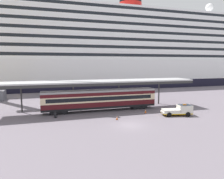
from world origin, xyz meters
name	(u,v)px	position (x,y,z in m)	size (l,w,h in m)	color
ground_plane	(130,125)	(0.00, 0.00, 0.00)	(400.00, 400.00, 0.00)	slate
cruise_ship	(109,53)	(12.70, 54.89, 13.34)	(174.64, 28.58, 38.61)	black
platform_canopy	(100,82)	(-1.98, 10.96, 5.62)	(38.52, 5.73, 5.85)	#B6B6B6
train_carriage	(100,99)	(-1.98, 10.55, 2.31)	(22.00, 2.81, 4.11)	black
service_truck	(179,110)	(10.52, 2.88, 0.99)	(5.51, 3.08, 2.02)	silver
traffic_cone_near	(146,111)	(5.57, 6.20, 0.37)	(0.36, 0.36, 0.75)	black
traffic_cone_mid	(117,118)	(-0.99, 3.35, 0.33)	(0.36, 0.36, 0.67)	black
quay_bollard	(55,115)	(-10.55, 7.59, 0.52)	(0.48, 0.48, 0.96)	black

